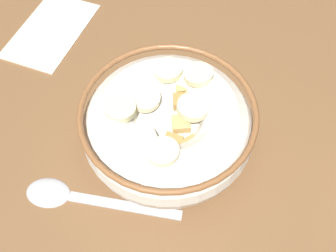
% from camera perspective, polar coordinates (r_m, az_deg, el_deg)
% --- Properties ---
extents(ground_plane, '(1.23, 1.23, 0.02)m').
position_cam_1_polar(ground_plane, '(0.43, -0.00, -2.88)').
color(ground_plane, brown).
extents(cereal_bowl, '(0.17, 0.17, 0.07)m').
position_cam_1_polar(cereal_bowl, '(0.40, -0.03, 0.22)').
color(cereal_bowl, silver).
rests_on(cereal_bowl, ground_plane).
extents(spoon, '(0.07, 0.15, 0.01)m').
position_cam_1_polar(spoon, '(0.41, -14.16, -9.53)').
color(spoon, '#B7B7BC').
rests_on(spoon, ground_plane).
extents(folded_napkin, '(0.15, 0.13, 0.00)m').
position_cam_1_polar(folded_napkin, '(0.55, -16.41, 13.05)').
color(folded_napkin, beige).
rests_on(folded_napkin, ground_plane).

